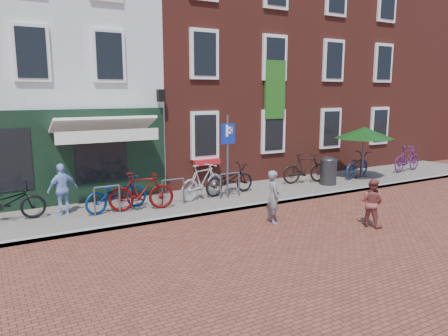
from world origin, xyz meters
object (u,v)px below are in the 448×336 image
bicycle_3 (202,181)px  bicycle_5 (305,168)px  litter_bin (328,169)px  parasol (364,131)px  woman (273,197)px  bicycle_1 (141,191)px  bicycle_7 (407,159)px  bicycle_2 (117,194)px  bicycle_6 (357,165)px  bicycle_0 (6,203)px  parking_sign (228,146)px  cafe_person (63,189)px  boy (372,203)px  bicycle_4 (229,179)px

bicycle_3 → bicycle_5: (4.48, 0.21, 0.00)m
litter_bin → parasol: parasol is taller
woman → bicycle_1: woman is taller
bicycle_7 → bicycle_5: bearing=80.0°
bicycle_2 → bicycle_6: size_ratio=1.00×
bicycle_0 → bicycle_3: bearing=-90.7°
bicycle_5 → bicycle_3: bearing=103.5°
parasol → bicycle_3: parasol is taller
woman → bicycle_0: bearing=80.5°
parking_sign → bicycle_5: 3.95m
bicycle_3 → bicycle_7: 9.94m
cafe_person → bicycle_5: cafe_person is taller
parking_sign → boy: 4.79m
parking_sign → bicycle_0: (-6.42, 0.66, -1.21)m
woman → bicycle_5: woman is taller
parking_sign → bicycle_3: bearing=155.0°
bicycle_0 → bicycle_6: (12.71, -0.28, 0.00)m
woman → bicycle_5: (3.87, 3.23, -0.05)m
parasol → bicycle_4: (-5.99, 0.30, -1.41)m
parasol → bicycle_5: (-2.56, 0.45, -1.35)m
bicycle_5 → bicycle_7: size_ratio=1.00×
bicycle_1 → bicycle_2: bicycle_1 is taller
parking_sign → woman: 2.89m
bicycle_0 → bicycle_7: bicycle_7 is taller
woman → bicycle_4: bearing=10.4°
cafe_person → bicycle_7: cafe_person is taller
cafe_person → bicycle_1: size_ratio=0.77×
boy → bicycle_0: size_ratio=0.66×
boy → bicycle_2: (-5.49, 4.49, -0.03)m
bicycle_4 → bicycle_5: bicycle_5 is taller
bicycle_3 → bicycle_6: 7.04m
boy → cafe_person: size_ratio=0.89×
parking_sign → bicycle_5: parking_sign is taller
bicycle_2 → parking_sign: bearing=-106.5°
bicycle_1 → bicycle_3: 2.23m
bicycle_3 → bicycle_4: bearing=-106.2°
woman → bicycle_3: bearing=29.9°
litter_bin → parking_sign: size_ratio=0.42×
litter_bin → parasol: size_ratio=0.49×
parking_sign → boy: (1.91, -4.24, -1.18)m
bicycle_2 → bicycle_1: bearing=-127.5°
bicycle_1 → bicycle_6: 9.24m
parking_sign → bicycle_1: 3.16m
bicycle_1 → litter_bin: bearing=-78.0°
woman → boy: size_ratio=1.12×
parking_sign → woman: (-0.13, -2.67, -1.10)m
parking_sign → bicycle_5: bearing=8.6°
woman → bicycle_4: 3.11m
litter_bin → bicycle_6: bearing=12.9°
bicycle_0 → boy: bearing=-118.0°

